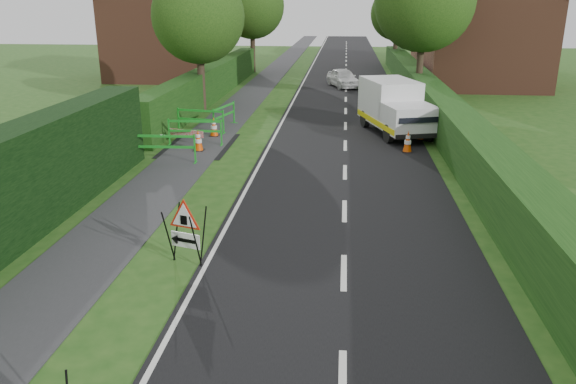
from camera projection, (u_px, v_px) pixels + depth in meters
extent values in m
plane|color=#204C15|center=(211.00, 291.00, 10.63)|extent=(120.00, 120.00, 0.00)
cube|color=black|center=(346.00, 72.00, 43.34)|extent=(6.00, 90.00, 0.02)
cube|color=#2D2D30|center=(276.00, 71.00, 43.86)|extent=(2.00, 90.00, 0.02)
cube|color=#14380F|center=(213.00, 97.00, 31.81)|extent=(1.00, 24.00, 1.80)
cube|color=#14380F|center=(435.00, 124.00, 25.08)|extent=(1.20, 50.00, 1.50)
cube|color=brown|center=(167.00, 38.00, 38.92)|extent=(7.00, 7.00, 5.50)
cube|color=brown|center=(484.00, 42.00, 35.07)|extent=(7.00, 7.00, 5.50)
cube|color=brown|center=(458.00, 31.00, 48.15)|extent=(7.00, 7.00, 5.50)
cylinder|color=#2D2116|center=(202.00, 84.00, 27.58)|extent=(0.36, 0.36, 2.62)
sphere|color=#193B10|center=(198.00, 16.00, 26.55)|extent=(4.40, 4.40, 4.40)
cylinder|color=#2D2116|center=(419.00, 73.00, 30.26)|extent=(0.36, 0.36, 2.97)
sphere|color=#193B10|center=(425.00, 1.00, 29.06)|extent=(5.20, 5.20, 5.20)
cylinder|color=#2D2116|center=(253.00, 53.00, 42.61)|extent=(0.36, 0.36, 2.80)
sphere|color=#193B10|center=(252.00, 6.00, 41.50)|extent=(4.80, 4.80, 4.80)
cylinder|color=#2D2116|center=(395.00, 52.00, 45.40)|extent=(0.36, 0.36, 2.45)
sphere|color=#193B10|center=(397.00, 13.00, 44.43)|extent=(4.20, 4.20, 4.20)
cylinder|color=black|center=(168.00, 237.00, 11.52)|extent=(0.14, 0.36, 1.20)
cylinder|color=black|center=(177.00, 231.00, 11.79)|extent=(0.14, 0.36, 1.20)
cylinder|color=black|center=(196.00, 241.00, 11.29)|extent=(0.14, 0.36, 1.20)
cylinder|color=black|center=(203.00, 236.00, 11.55)|extent=(0.14, 0.36, 1.20)
cube|color=white|center=(186.00, 240.00, 11.54)|extent=(0.65, 0.22, 0.32)
cube|color=black|center=(185.00, 241.00, 11.53)|extent=(0.46, 0.15, 0.08)
cone|color=black|center=(174.00, 239.00, 11.62)|extent=(0.20, 0.23, 0.19)
cube|color=black|center=(184.00, 220.00, 11.38)|extent=(0.15, 0.05, 0.19)
cube|color=silver|center=(389.00, 100.00, 23.49)|extent=(2.55, 3.30, 1.74)
cube|color=silver|center=(409.00, 119.00, 21.55)|extent=(2.26, 2.31, 1.06)
cube|color=black|center=(419.00, 116.00, 20.63)|extent=(1.58, 0.64, 0.49)
cube|color=yellow|center=(374.00, 121.00, 22.77)|extent=(1.28, 4.28, 0.22)
cube|color=yellow|center=(417.00, 120.00, 23.09)|extent=(1.28, 4.28, 0.22)
cube|color=black|center=(417.00, 136.00, 20.88)|extent=(1.72, 0.60, 0.18)
cylinder|color=black|center=(389.00, 134.00, 21.55)|extent=(0.41, 0.75, 0.72)
cylinder|color=black|center=(428.00, 132.00, 21.83)|extent=(0.41, 0.75, 0.72)
cylinder|color=black|center=(365.00, 119.00, 24.24)|extent=(0.41, 0.75, 0.72)
cylinder|color=black|center=(400.00, 118.00, 24.53)|extent=(0.41, 0.75, 0.72)
cube|color=black|center=(407.00, 152.00, 20.33)|extent=(0.38, 0.38, 0.04)
cone|color=#E04907|center=(408.00, 141.00, 20.20)|extent=(0.32, 0.32, 0.75)
cylinder|color=white|center=(408.00, 142.00, 20.21)|extent=(0.25, 0.25, 0.14)
cylinder|color=white|center=(408.00, 137.00, 20.15)|extent=(0.17, 0.17, 0.10)
cube|color=black|center=(421.00, 139.00, 22.18)|extent=(0.38, 0.38, 0.04)
cone|color=#E04907|center=(422.00, 129.00, 22.06)|extent=(0.32, 0.32, 0.75)
cylinder|color=white|center=(422.00, 130.00, 22.07)|extent=(0.25, 0.25, 0.14)
cylinder|color=white|center=(422.00, 126.00, 22.01)|extent=(0.17, 0.17, 0.10)
cube|color=black|center=(405.00, 124.00, 24.84)|extent=(0.38, 0.38, 0.04)
cone|color=#E04907|center=(406.00, 115.00, 24.72)|extent=(0.32, 0.32, 0.75)
cylinder|color=white|center=(406.00, 116.00, 24.73)|extent=(0.25, 0.25, 0.14)
cylinder|color=white|center=(406.00, 112.00, 24.67)|extent=(0.17, 0.17, 0.10)
cube|color=black|center=(199.00, 150.00, 20.52)|extent=(0.38, 0.38, 0.04)
cone|color=#E04907|center=(198.00, 140.00, 20.39)|extent=(0.32, 0.32, 0.75)
cylinder|color=white|center=(198.00, 141.00, 20.40)|extent=(0.25, 0.25, 0.14)
cylinder|color=white|center=(198.00, 136.00, 20.34)|extent=(0.17, 0.17, 0.10)
cube|color=black|center=(214.00, 136.00, 22.72)|extent=(0.38, 0.38, 0.04)
cone|color=#E04907|center=(214.00, 126.00, 22.59)|extent=(0.32, 0.32, 0.75)
cylinder|color=white|center=(214.00, 127.00, 22.60)|extent=(0.25, 0.25, 0.14)
cylinder|color=white|center=(214.00, 123.00, 22.54)|extent=(0.17, 0.17, 0.10)
cube|color=#1A9022|center=(136.00, 148.00, 18.93)|extent=(0.05, 0.05, 1.00)
cube|color=#1A9022|center=(195.00, 149.00, 18.81)|extent=(0.05, 0.05, 1.00)
cube|color=#1A9022|center=(165.00, 136.00, 18.74)|extent=(2.00, 0.12, 0.08)
cube|color=#1A9022|center=(165.00, 147.00, 18.86)|extent=(2.00, 0.12, 0.08)
cube|color=#1A9022|center=(138.00, 162.00, 19.09)|extent=(0.07, 0.35, 0.04)
cube|color=#1A9022|center=(196.00, 163.00, 18.97)|extent=(0.07, 0.35, 0.04)
cube|color=#1A9022|center=(169.00, 132.00, 21.24)|extent=(0.05, 0.05, 1.00)
cube|color=#1A9022|center=(221.00, 133.00, 21.10)|extent=(0.05, 0.05, 1.00)
cube|color=#1A9022|center=(194.00, 121.00, 21.04)|extent=(2.00, 0.10, 0.08)
cube|color=#1A9022|center=(195.00, 131.00, 21.16)|extent=(2.00, 0.10, 0.08)
cube|color=#1A9022|center=(170.00, 144.00, 21.40)|extent=(0.07, 0.35, 0.04)
cube|color=#1A9022|center=(222.00, 145.00, 21.26)|extent=(0.07, 0.35, 0.04)
cube|color=#1A9022|center=(179.00, 120.00, 23.44)|extent=(0.06, 0.06, 1.00)
cube|color=#1A9022|center=(223.00, 122.00, 22.95)|extent=(0.06, 0.06, 1.00)
cube|color=#1A9022|center=(200.00, 111.00, 23.06)|extent=(1.98, 0.37, 0.08)
cube|color=#1A9022|center=(201.00, 120.00, 23.18)|extent=(1.98, 0.37, 0.08)
cube|color=#1A9022|center=(179.00, 131.00, 23.59)|extent=(0.12, 0.36, 0.04)
cube|color=#1A9022|center=(224.00, 134.00, 23.11)|extent=(0.12, 0.36, 0.04)
cube|color=#1A9022|center=(214.00, 121.00, 23.16)|extent=(0.06, 0.06, 1.00)
cube|color=#1A9022|center=(234.00, 112.00, 24.95)|extent=(0.06, 0.06, 1.00)
cube|color=#1A9022|center=(224.00, 107.00, 23.92)|extent=(0.52, 1.96, 0.08)
cube|color=#1A9022|center=(224.00, 115.00, 24.04)|extent=(0.52, 1.96, 0.08)
cube|color=#1A9022|center=(214.00, 132.00, 23.32)|extent=(0.35, 0.14, 0.04)
cube|color=#1A9022|center=(234.00, 123.00, 25.10)|extent=(0.35, 0.14, 0.04)
cube|color=red|center=(187.00, 145.00, 21.42)|extent=(1.45, 0.48, 0.25)
imported|color=white|center=(343.00, 78.00, 35.46)|extent=(2.39, 3.63, 1.15)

